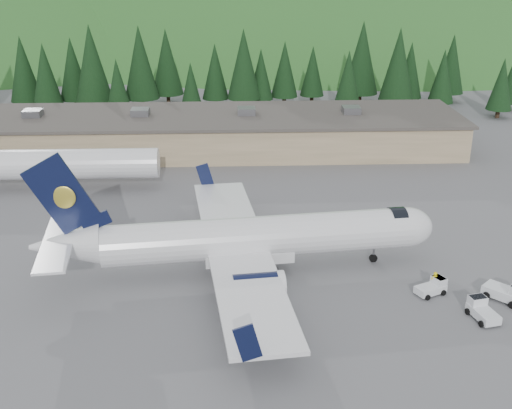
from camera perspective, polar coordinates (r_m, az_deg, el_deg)
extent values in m
plane|color=#5B5B60|center=(58.12, 0.25, -5.86)|extent=(600.00, 600.00, 0.00)
cylinder|color=white|center=(56.66, 0.26, -2.88)|extent=(27.55, 6.74, 3.67)
ellipsoid|color=white|center=(60.19, 13.21, -1.97)|extent=(5.15, 4.18, 3.67)
cylinder|color=black|center=(59.67, 12.37, -1.65)|extent=(1.70, 3.16, 3.02)
cone|color=white|center=(56.51, -16.61, -3.49)|extent=(6.23, 4.31, 3.67)
cube|color=white|center=(57.19, -0.71, -4.35)|extent=(8.10, 3.98, 0.98)
cube|color=white|center=(56.82, -1.69, -3.90)|extent=(9.09, 33.55, 0.34)
cube|color=black|center=(71.51, -4.57, 2.62)|extent=(1.98, 0.37, 2.80)
cube|color=black|center=(41.71, -0.76, -12.20)|extent=(1.98, 0.37, 2.80)
cylinder|color=black|center=(62.38, -1.46, -2.31)|extent=(4.32, 2.69, 2.24)
cylinder|color=white|center=(62.62, 0.22, -2.21)|extent=(0.85, 2.43, 2.38)
cube|color=white|center=(62.16, -1.46, -1.86)|extent=(2.16, 0.49, 0.88)
cylinder|color=black|center=(52.35, 0.19, -7.29)|extent=(4.32, 2.69, 2.24)
cylinder|color=white|center=(52.64, 2.20, -7.14)|extent=(0.85, 2.43, 2.38)
cube|color=white|center=(52.09, 0.19, -6.78)|extent=(2.16, 0.49, 0.88)
cube|color=black|center=(54.77, -16.91, 0.85)|extent=(6.02, 0.97, 7.16)
ellipsoid|color=gold|center=(54.99, -16.66, 0.75)|extent=(1.94, 0.39, 1.93)
ellipsoid|color=gold|center=(54.62, -16.71, 0.60)|extent=(1.94, 0.39, 1.93)
cube|color=black|center=(55.37, -14.04, -1.44)|extent=(2.70, 0.55, 1.93)
cube|color=white|center=(56.38, -17.15, -3.06)|extent=(3.90, 12.40, 0.21)
cylinder|color=slate|center=(60.20, 10.42, -4.29)|extent=(0.22, 0.22, 1.76)
cylinder|color=black|center=(60.42, 10.38, -4.72)|extent=(0.77, 0.36, 0.74)
cylinder|color=slate|center=(59.68, -2.93, -4.07)|extent=(0.26, 0.26, 1.95)
cylinder|color=black|center=(59.90, -2.55, -4.42)|extent=(1.10, 0.46, 1.07)
cylinder|color=black|center=(59.83, -3.30, -4.47)|extent=(1.10, 0.46, 1.07)
cylinder|color=slate|center=(55.00, -2.33, -6.42)|extent=(0.26, 0.26, 1.95)
cylinder|color=black|center=(55.25, -1.92, -6.80)|extent=(1.10, 0.46, 1.07)
cylinder|color=black|center=(55.18, -2.73, -6.85)|extent=(1.10, 0.46, 1.07)
cylinder|color=white|center=(79.63, -16.56, 3.46)|extent=(22.00, 3.60, 3.60)
cube|color=silver|center=(56.04, 15.23, -7.26)|extent=(2.88, 2.26, 0.60)
cube|color=silver|center=(56.33, 15.94, -6.58)|extent=(1.29, 1.45, 0.77)
cube|color=black|center=(56.18, 15.97, -6.27)|extent=(1.17, 1.34, 0.09)
cylinder|color=black|center=(57.11, 15.39, -6.97)|extent=(0.52, 0.37, 0.48)
cylinder|color=black|center=(56.26, 16.33, -7.53)|extent=(0.52, 0.37, 0.48)
cylinder|color=black|center=(56.05, 14.08, -7.40)|extent=(0.52, 0.37, 0.48)
cylinder|color=black|center=(55.19, 15.01, -7.99)|extent=(0.52, 0.37, 0.48)
cube|color=silver|center=(57.02, 21.20, -7.35)|extent=(3.49, 3.54, 0.77)
cylinder|color=black|center=(56.10, 21.83, -8.29)|extent=(0.60, 0.61, 0.62)
cylinder|color=black|center=(58.24, 20.53, -6.96)|extent=(0.60, 0.61, 0.62)
cylinder|color=black|center=(56.78, 19.78, -7.62)|extent=(0.60, 0.61, 0.62)
cube|color=silver|center=(53.66, 19.55, -9.12)|extent=(1.99, 3.07, 0.66)
cube|color=silver|center=(54.05, 19.08, -8.13)|extent=(1.49, 1.21, 0.85)
cube|color=black|center=(53.87, 19.13, -7.78)|extent=(1.38, 1.09, 0.09)
cylinder|color=black|center=(54.06, 18.30, -9.02)|extent=(0.32, 0.56, 0.53)
cylinder|color=black|center=(54.84, 19.64, -8.74)|extent=(0.32, 0.56, 0.53)
cylinder|color=black|center=(52.74, 19.39, -9.99)|extent=(0.32, 0.56, 0.53)
cylinder|color=black|center=(53.55, 20.75, -9.68)|extent=(0.32, 0.56, 0.53)
cube|color=#907C5C|center=(92.80, -3.95, 6.33)|extent=(70.00, 16.00, 4.80)
cube|color=#47423D|center=(92.16, -3.99, 7.86)|extent=(71.00, 17.00, 0.40)
cube|color=slate|center=(96.01, -19.23, 7.67)|extent=(2.50, 2.50, 1.00)
cube|color=slate|center=(92.83, -10.25, 8.08)|extent=(2.50, 2.50, 1.00)
cube|color=slate|center=(92.01, -0.86, 8.30)|extent=(2.50, 2.50, 1.00)
cube|color=slate|center=(93.61, 8.46, 8.31)|extent=(2.50, 2.50, 1.00)
imported|color=yellow|center=(56.43, 15.56, -6.60)|extent=(0.73, 0.56, 1.78)
cone|color=black|center=(121.83, -20.00, 11.27)|extent=(5.53, 5.53, 11.31)
cone|color=black|center=(117.51, -18.23, 10.91)|extent=(5.19, 5.19, 10.61)
cone|color=black|center=(120.67, -16.00, 11.53)|extent=(5.36, 5.36, 10.97)
cone|color=black|center=(116.02, -14.40, 12.05)|extent=(6.45, 6.45, 13.19)
cone|color=black|center=(111.93, -12.21, 10.35)|extent=(4.26, 4.26, 8.72)
cone|color=black|center=(117.36, -10.26, 12.32)|extent=(6.22, 6.22, 12.72)
cone|color=black|center=(121.14, -7.96, 12.46)|extent=(5.79, 5.79, 11.85)
cone|color=black|center=(115.69, -5.81, 10.65)|extent=(3.64, 3.64, 7.44)
cone|color=black|center=(118.06, -3.66, 11.73)|extent=(4.83, 4.83, 9.87)
cone|color=black|center=(115.93, -1.10, 12.38)|extent=(5.99, 5.99, 12.24)
cone|color=black|center=(117.91, 0.44, 11.51)|extent=(4.45, 4.45, 9.10)
cone|color=black|center=(119.50, 2.56, 11.93)|extent=(4.91, 4.91, 10.04)
cone|color=black|center=(121.60, 5.05, 11.75)|extent=(4.47, 4.47, 9.13)
cone|color=black|center=(113.87, 8.19, 11.06)|extent=(4.64, 4.64, 9.49)
cone|color=black|center=(121.15, 9.40, 12.76)|extent=(6.38, 6.38, 13.05)
cone|color=black|center=(117.18, 12.53, 12.08)|extent=(6.12, 6.12, 12.52)
cone|color=black|center=(121.87, 13.53, 11.54)|extent=(4.88, 4.88, 9.98)
cone|color=black|center=(119.80, 16.26, 10.90)|extent=(4.56, 4.56, 9.34)
cone|color=black|center=(127.32, 16.99, 11.87)|extent=(5.29, 5.29, 10.81)
cone|color=black|center=(117.78, 21.00, 9.96)|extent=(4.26, 4.26, 8.72)
cone|color=black|center=(124.46, 21.84, 10.25)|extent=(4.01, 4.01, 8.21)
ellipsoid|color=#1F571B|center=(278.49, 6.54, -2.17)|extent=(420.00, 300.00, 300.00)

